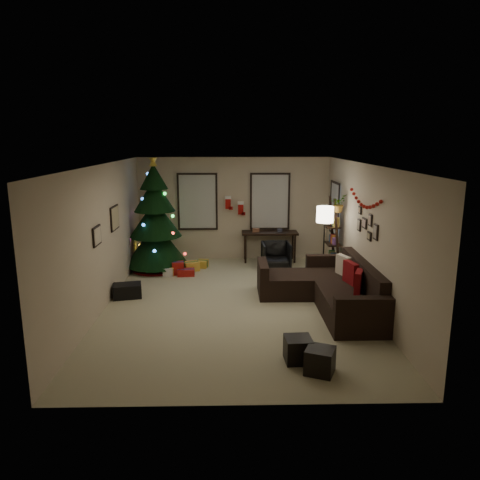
# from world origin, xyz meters

# --- Properties ---
(floor) EXTENTS (7.00, 7.00, 0.00)m
(floor) POSITION_xyz_m (0.00, 0.00, 0.00)
(floor) COLOR tan
(floor) RESTS_ON ground
(ceiling) EXTENTS (7.00, 7.00, 0.00)m
(ceiling) POSITION_xyz_m (0.00, 0.00, 2.70)
(ceiling) COLOR white
(ceiling) RESTS_ON floor
(wall_back) EXTENTS (5.00, 0.00, 5.00)m
(wall_back) POSITION_xyz_m (0.00, 3.50, 1.35)
(wall_back) COLOR #C5B396
(wall_back) RESTS_ON floor
(wall_front) EXTENTS (5.00, 0.00, 5.00)m
(wall_front) POSITION_xyz_m (0.00, -3.50, 1.35)
(wall_front) COLOR #C5B396
(wall_front) RESTS_ON floor
(wall_left) EXTENTS (0.00, 7.00, 7.00)m
(wall_left) POSITION_xyz_m (-2.50, 0.00, 1.35)
(wall_left) COLOR #C5B396
(wall_left) RESTS_ON floor
(wall_right) EXTENTS (0.00, 7.00, 7.00)m
(wall_right) POSITION_xyz_m (2.50, 0.00, 1.35)
(wall_right) COLOR #C5B396
(wall_right) RESTS_ON floor
(window_back_left) EXTENTS (1.05, 0.06, 1.50)m
(window_back_left) POSITION_xyz_m (-0.95, 3.47, 1.55)
(window_back_left) COLOR #728CB2
(window_back_left) RESTS_ON wall_back
(window_back_right) EXTENTS (1.05, 0.06, 1.50)m
(window_back_right) POSITION_xyz_m (0.95, 3.47, 1.55)
(window_back_right) COLOR #728CB2
(window_back_right) RESTS_ON wall_back
(window_right_wall) EXTENTS (0.06, 0.90, 1.30)m
(window_right_wall) POSITION_xyz_m (2.47, 2.55, 1.50)
(window_right_wall) COLOR #728CB2
(window_right_wall) RESTS_ON wall_right
(christmas_tree) EXTENTS (1.52, 1.52, 2.83)m
(christmas_tree) POSITION_xyz_m (-1.91, 2.48, 1.17)
(christmas_tree) COLOR black
(christmas_tree) RESTS_ON floor
(presents) EXTENTS (1.50, 1.01, 0.30)m
(presents) POSITION_xyz_m (-1.41, 2.23, 0.12)
(presents) COLOR maroon
(presents) RESTS_ON floor
(sofa) EXTENTS (2.02, 2.93, 0.90)m
(sofa) POSITION_xyz_m (1.82, -0.07, 0.30)
(sofa) COLOR black
(sofa) RESTS_ON floor
(pillow_red_a) EXTENTS (0.26, 0.43, 0.42)m
(pillow_red_a) POSITION_xyz_m (2.21, -0.65, 0.64)
(pillow_red_a) COLOR maroon
(pillow_red_a) RESTS_ON sofa
(pillow_red_b) EXTENTS (0.22, 0.46, 0.44)m
(pillow_red_b) POSITION_xyz_m (2.21, -0.11, 0.64)
(pillow_red_b) COLOR maroon
(pillow_red_b) RESTS_ON sofa
(pillow_cream) EXTENTS (0.26, 0.45, 0.43)m
(pillow_cream) POSITION_xyz_m (2.21, 0.44, 0.63)
(pillow_cream) COLOR beige
(pillow_cream) RESTS_ON sofa
(ottoman_near) EXTENTS (0.40, 0.40, 0.36)m
(ottoman_near) POSITION_xyz_m (0.88, -2.38, 0.18)
(ottoman_near) COLOR black
(ottoman_near) RESTS_ON floor
(ottoman_far) EXTENTS (0.49, 0.49, 0.36)m
(ottoman_far) POSITION_xyz_m (1.13, -2.72, 0.18)
(ottoman_far) COLOR black
(ottoman_far) RESTS_ON floor
(desk) EXTENTS (1.46, 0.52, 0.78)m
(desk) POSITION_xyz_m (0.94, 3.22, 0.69)
(desk) COLOR black
(desk) RESTS_ON floor
(desk_chair) EXTENTS (0.66, 0.62, 0.65)m
(desk_chair) POSITION_xyz_m (1.04, 2.57, 0.33)
(desk_chair) COLOR black
(desk_chair) RESTS_ON floor
(bookshelf) EXTENTS (0.30, 0.55, 1.87)m
(bookshelf) POSITION_xyz_m (2.30, 1.83, 0.90)
(bookshelf) COLOR black
(bookshelf) RESTS_ON floor
(potted_plant) EXTENTS (0.59, 0.60, 0.51)m
(potted_plant) POSITION_xyz_m (2.30, 1.54, 1.82)
(potted_plant) COLOR #4C4C4C
(potted_plant) RESTS_ON bookshelf
(floor_lamp) EXTENTS (0.37, 0.37, 1.74)m
(floor_lamp) POSITION_xyz_m (1.95, 1.23, 1.45)
(floor_lamp) COLOR black
(floor_lamp) RESTS_ON floor
(art_map) EXTENTS (0.04, 0.60, 0.50)m
(art_map) POSITION_xyz_m (-2.48, 0.87, 1.57)
(art_map) COLOR black
(art_map) RESTS_ON wall_left
(art_abstract) EXTENTS (0.04, 0.45, 0.35)m
(art_abstract) POSITION_xyz_m (-2.48, -0.45, 1.47)
(art_abstract) COLOR black
(art_abstract) RESTS_ON wall_left
(gallery) EXTENTS (0.03, 1.25, 0.54)m
(gallery) POSITION_xyz_m (2.48, -0.07, 1.57)
(gallery) COLOR black
(gallery) RESTS_ON wall_right
(garland) EXTENTS (0.08, 1.90, 0.30)m
(garland) POSITION_xyz_m (2.45, 0.10, 2.02)
(garland) COLOR #A5140C
(garland) RESTS_ON wall_right
(stocking_left) EXTENTS (0.20, 0.05, 0.36)m
(stocking_left) POSITION_xyz_m (-0.14, 3.34, 1.54)
(stocking_left) COLOR #990F0C
(stocking_left) RESTS_ON wall_back
(stocking_right) EXTENTS (0.20, 0.05, 0.36)m
(stocking_right) POSITION_xyz_m (0.19, 3.36, 1.40)
(stocking_right) COLOR #990F0C
(stocking_right) RESTS_ON wall_back
(storage_bin) EXTENTS (0.63, 0.49, 0.28)m
(storage_bin) POSITION_xyz_m (-2.20, 0.43, 0.14)
(storage_bin) COLOR black
(storage_bin) RESTS_ON floor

